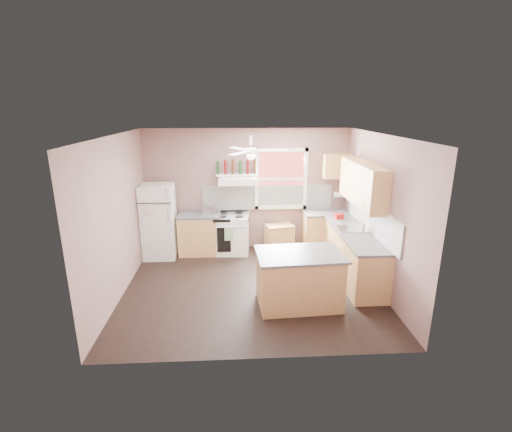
{
  "coord_description": "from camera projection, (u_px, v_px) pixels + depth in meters",
  "views": [
    {
      "loc": [
        -0.26,
        -6.08,
        3.15
      ],
      "look_at": [
        0.1,
        0.3,
        1.25
      ],
      "focal_mm": 26.0,
      "sensor_mm": 36.0,
      "label": 1
    }
  ],
  "objects": [
    {
      "name": "island_top",
      "position": [
        300.0,
        254.0,
        5.9
      ],
      "size": [
        1.44,
        0.99,
        0.04
      ],
      "primitive_type": "cube",
      "rotation": [
        0.0,
        0.0,
        0.06
      ],
      "color": "#49494B",
      "rests_on": "island"
    },
    {
      "name": "window_view",
      "position": [
        281.0,
        179.0,
        8.21
      ],
      "size": [
        1.0,
        0.02,
        1.2
      ],
      "primitive_type": "cube",
      "color": "maroon",
      "rests_on": "wall_back"
    },
    {
      "name": "upper_cabinet_right",
      "position": [
        363.0,
        184.0,
        6.81
      ],
      "size": [
        0.33,
        1.8,
        0.76
      ],
      "primitive_type": "cube",
      "color": "#AD7D48",
      "rests_on": "wall_right"
    },
    {
      "name": "base_cabinet_right",
      "position": [
        354.0,
        256.0,
        7.0
      ],
      "size": [
        0.6,
        2.2,
        0.86
      ],
      "primitive_type": "cube",
      "color": "#AD7D48",
      "rests_on": "floor"
    },
    {
      "name": "cart",
      "position": [
        279.0,
        238.0,
        8.36
      ],
      "size": [
        0.67,
        0.52,
        0.6
      ],
      "primitive_type": "cube",
      "rotation": [
        0.0,
        0.0,
        0.22
      ],
      "color": "#AD7D48",
      "rests_on": "floor"
    },
    {
      "name": "wall_left",
      "position": [
        116.0,
        218.0,
        6.22
      ],
      "size": [
        0.05,
        4.0,
        2.7
      ],
      "primitive_type": "cube",
      "color": "#765753",
      "rests_on": "ground"
    },
    {
      "name": "base_cabinet_left",
      "position": [
        200.0,
        234.0,
        8.17
      ],
      "size": [
        0.9,
        0.6,
        0.86
      ],
      "primitive_type": "cube",
      "color": "#AD7D48",
      "rests_on": "floor"
    },
    {
      "name": "counter_right",
      "position": [
        355.0,
        233.0,
        6.87
      ],
      "size": [
        0.62,
        2.22,
        0.04
      ],
      "primitive_type": "cube",
      "color": "#49494B",
      "rests_on": "base_cabinet_right"
    },
    {
      "name": "ceiling_fan_hub",
      "position": [
        251.0,
        151.0,
        6.03
      ],
      "size": [
        0.2,
        0.2,
        0.08
      ],
      "primitive_type": "cylinder",
      "color": "white",
      "rests_on": "ceiling"
    },
    {
      "name": "toaster",
      "position": [
        210.0,
        210.0,
        8.03
      ],
      "size": [
        0.31,
        0.22,
        0.18
      ],
      "primitive_type": "cube",
      "rotation": [
        0.0,
        0.0,
        -0.21
      ],
      "color": "silver",
      "rests_on": "counter_left"
    },
    {
      "name": "counter_corner",
      "position": [
        327.0,
        213.0,
        8.2
      ],
      "size": [
        1.02,
        0.62,
        0.04
      ],
      "primitive_type": "cube",
      "color": "#49494B",
      "rests_on": "base_cabinet_corner"
    },
    {
      "name": "floor",
      "position": [
        251.0,
        287.0,
        6.73
      ],
      "size": [
        4.5,
        4.5,
        0.0
      ],
      "primitive_type": "plane",
      "color": "black",
      "rests_on": "ground"
    },
    {
      "name": "backsplash_right",
      "position": [
        372.0,
        218.0,
        6.8
      ],
      "size": [
        0.03,
        2.6,
        0.55
      ],
      "primitive_type": "cube",
      "color": "white",
      "rests_on": "wall_right"
    },
    {
      "name": "red_caddy",
      "position": [
        339.0,
        216.0,
        7.7
      ],
      "size": [
        0.21,
        0.17,
        0.1
      ],
      "primitive_type": "cube",
      "rotation": [
        0.0,
        0.0,
        0.3
      ],
      "color": "#A4100E",
      "rests_on": "counter_right"
    },
    {
      "name": "bottle_shelf",
      "position": [
        237.0,
        175.0,
        8.01
      ],
      "size": [
        0.9,
        0.26,
        0.03
      ],
      "primitive_type": "cube",
      "color": "white",
      "rests_on": "range_hood"
    },
    {
      "name": "faucet",
      "position": [
        360.0,
        225.0,
        7.04
      ],
      "size": [
        0.03,
        0.03,
        0.14
      ],
      "primitive_type": "cylinder",
      "color": "silver",
      "rests_on": "sink"
    },
    {
      "name": "counter_left",
      "position": [
        199.0,
        215.0,
        8.05
      ],
      "size": [
        0.92,
        0.62,
        0.04
      ],
      "primitive_type": "cube",
      "color": "#49494B",
      "rests_on": "base_cabinet_left"
    },
    {
      "name": "wine_bottles",
      "position": [
        237.0,
        167.0,
        7.97
      ],
      "size": [
        0.86,
        0.06,
        0.31
      ],
      "color": "#143819",
      "rests_on": "bottle_shelf"
    },
    {
      "name": "wall_back",
      "position": [
        247.0,
        190.0,
        8.28
      ],
      "size": [
        4.5,
        0.05,
        2.7
      ],
      "primitive_type": "cube",
      "color": "#765753",
      "rests_on": "ground"
    },
    {
      "name": "ceiling",
      "position": [
        251.0,
        135.0,
        5.96
      ],
      "size": [
        4.5,
        4.5,
        0.0
      ],
      "primitive_type": "plane",
      "color": "white",
      "rests_on": "ground"
    },
    {
      "name": "paper_towel",
      "position": [
        340.0,
        195.0,
        8.26
      ],
      "size": [
        0.26,
        0.12,
        0.12
      ],
      "primitive_type": "cylinder",
      "rotation": [
        0.0,
        1.57,
        0.0
      ],
      "color": "white",
      "rests_on": "wall_back"
    },
    {
      "name": "range_hood",
      "position": [
        237.0,
        180.0,
        7.93
      ],
      "size": [
        0.78,
        0.5,
        0.14
      ],
      "primitive_type": "cube",
      "color": "white",
      "rests_on": "wall_back"
    },
    {
      "name": "wall_right",
      "position": [
        381.0,
        213.0,
        6.47
      ],
      "size": [
        0.05,
        4.0,
        2.7
      ],
      "primitive_type": "cube",
      "color": "#765753",
      "rests_on": "ground"
    },
    {
      "name": "window_frame",
      "position": [
        281.0,
        179.0,
        8.18
      ],
      "size": [
        1.16,
        0.07,
        1.36
      ],
      "primitive_type": "cube",
      "color": "white",
      "rests_on": "wall_back"
    },
    {
      "name": "island",
      "position": [
        299.0,
        280.0,
        6.03
      ],
      "size": [
        1.35,
        0.91,
        0.86
      ],
      "primitive_type": "cube",
      "rotation": [
        0.0,
        0.0,
        0.06
      ],
      "color": "#AD7D48",
      "rests_on": "floor"
    },
    {
      "name": "base_cabinet_corner",
      "position": [
        326.0,
        232.0,
        8.33
      ],
      "size": [
        1.0,
        0.6,
        0.86
      ],
      "primitive_type": "cube",
      "color": "#AD7D48",
      "rests_on": "floor"
    },
    {
      "name": "refrigerator",
      "position": [
        159.0,
        221.0,
        7.88
      ],
      "size": [
        0.68,
        0.66,
        1.58
      ],
      "primitive_type": "cube",
      "rotation": [
        0.0,
        0.0,
        0.01
      ],
      "color": "white",
      "rests_on": "floor"
    },
    {
      "name": "stove",
      "position": [
        231.0,
        234.0,
        8.21
      ],
      "size": [
        0.8,
        0.69,
        0.86
      ],
      "primitive_type": "cube",
      "rotation": [
        0.0,
        0.0,
        -0.06
      ],
      "color": "white",
      "rests_on": "floor"
    },
    {
      "name": "backsplash_back",
      "position": [
        267.0,
        198.0,
        8.32
      ],
      "size": [
        2.9,
        0.03,
        0.55
      ],
      "primitive_type": "cube",
      "color": "white",
      "rests_on": "wall_back"
    },
    {
      "name": "sink",
      "position": [
        352.0,
        229.0,
        7.06
      ],
      "size": [
        0.55,
        0.45,
        0.03
      ],
      "primitive_type": "cube",
      "color": "silver",
      "rests_on": "counter_right"
    },
    {
      "name": "upper_cabinet_corner",
      "position": [
        337.0,
        166.0,
        8.04
      ],
      "size": [
        0.6,
        0.33,
        0.52
      ],
      "primitive_type": "cube",
      "color": "#AD7D48",
      "rests_on": "wall_back"
    },
    {
      "name": "soap_bottle",
      "position": [
        363.0,
        226.0,
        6.86
      ],
      "size": [
        0.12,
        0.12,
        0.23
      ],
      "primitive_type": "imported",
      "rotation": [
        0.0,
        0.0,
        5.63
      ],
      "color": "silver",
      "rests_on": "counter_right"
    }
  ]
}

